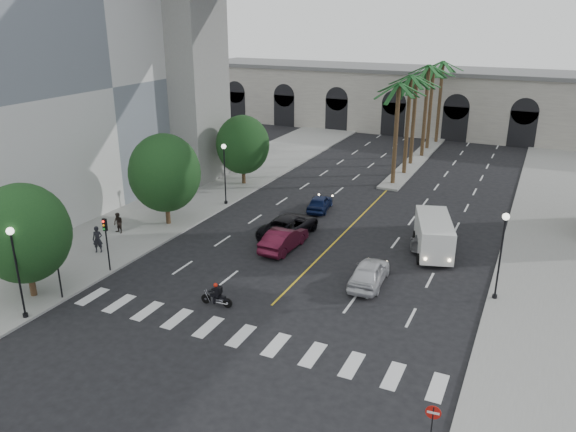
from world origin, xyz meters
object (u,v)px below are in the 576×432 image
(lamp_post_left_far, at_px, (225,169))
(car_b, at_px, (284,239))
(car_a, at_px, (369,273))
(pedestrian_b, at_px, (118,223))
(car_c, at_px, (289,225))
(car_e, at_px, (320,203))
(do_not_enter_sign, at_px, (432,420))
(traffic_signal_far, at_px, (106,236))
(lamp_post_right, at_px, (501,249))
(car_d, at_px, (429,237))
(cargo_van, at_px, (434,235))
(traffic_signal_near, at_px, (57,260))
(motorcycle_rider, at_px, (217,296))
(lamp_post_left_near, at_px, (16,265))
(pedestrian_a, at_px, (98,239))

(lamp_post_left_far, bearing_deg, car_b, -37.05)
(car_a, relative_size, pedestrian_b, 2.92)
(car_c, bearing_deg, pedestrian_b, 28.22)
(car_e, bearing_deg, do_not_enter_sign, 112.06)
(traffic_signal_far, distance_m, car_c, 13.15)
(lamp_post_right, distance_m, traffic_signal_far, 23.62)
(car_b, relative_size, car_d, 1.03)
(car_a, bearing_deg, car_d, -108.26)
(traffic_signal_far, bearing_deg, car_e, 65.14)
(cargo_van, bearing_deg, traffic_signal_near, -155.63)
(motorcycle_rider, bearing_deg, cargo_van, 50.00)
(car_c, distance_m, car_d, 10.09)
(car_b, bearing_deg, pedestrian_b, 14.87)
(lamp_post_left_near, relative_size, do_not_enter_sign, 2.28)
(traffic_signal_far, xyz_separation_m, do_not_enter_sign, (21.80, -7.34, -0.81))
(motorcycle_rider, xyz_separation_m, pedestrian_b, (-12.34, 6.07, 0.30))
(car_b, relative_size, pedestrian_a, 2.54)
(car_a, bearing_deg, car_c, -36.69)
(car_d, height_order, do_not_enter_sign, do_not_enter_sign)
(motorcycle_rider, height_order, car_b, car_b)
(traffic_signal_near, bearing_deg, pedestrian_a, 114.34)
(traffic_signal_far, xyz_separation_m, pedestrian_b, (-3.80, 5.26, -1.58))
(lamp_post_left_near, height_order, pedestrian_a, lamp_post_left_near)
(car_b, bearing_deg, car_c, -71.33)
(lamp_post_left_far, distance_m, pedestrian_a, 13.03)
(car_e, xyz_separation_m, pedestrian_b, (-11.52, -11.39, 0.27))
(traffic_signal_near, bearing_deg, traffic_signal_far, 90.00)
(do_not_enter_sign, bearing_deg, car_e, 114.81)
(lamp_post_left_near, bearing_deg, do_not_enter_sign, -2.20)
(pedestrian_a, bearing_deg, lamp_post_left_near, -101.35)
(traffic_signal_far, height_order, motorcycle_rider, traffic_signal_far)
(car_c, height_order, car_e, car_c)
(car_e, bearing_deg, cargo_van, 146.30)
(lamp_post_left_near, height_order, do_not_enter_sign, lamp_post_left_near)
(pedestrian_a, xyz_separation_m, do_not_enter_sign, (24.47, -9.25, 0.62))
(car_c, relative_size, car_d, 1.27)
(lamp_post_left_near, distance_m, traffic_signal_near, 2.60)
(car_c, distance_m, cargo_van, 10.40)
(pedestrian_b, bearing_deg, motorcycle_rider, -16.49)
(car_d, bearing_deg, traffic_signal_near, 45.02)
(lamp_post_left_near, relative_size, traffic_signal_far, 1.47)
(car_e, bearing_deg, lamp_post_left_near, 63.00)
(lamp_post_left_far, xyz_separation_m, pedestrian_b, (-3.70, -9.24, -2.29))
(car_d, relative_size, pedestrian_b, 2.90)
(motorcycle_rider, distance_m, pedestrian_a, 11.54)
(lamp_post_left_far, relative_size, pedestrian_a, 2.88)
(traffic_signal_near, bearing_deg, lamp_post_left_near, -92.29)
(lamp_post_left_near, relative_size, traffic_signal_near, 1.47)
(lamp_post_right, xyz_separation_m, pedestrian_b, (-26.50, -1.24, -2.29))
(car_d, bearing_deg, lamp_post_right, 129.67)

